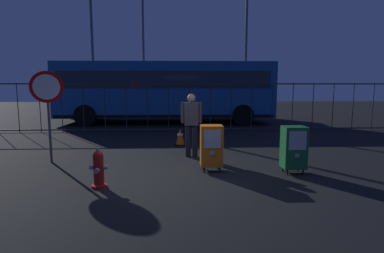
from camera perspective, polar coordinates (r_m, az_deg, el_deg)
ground_plane at (r=6.43m, az=-2.23°, el=-9.43°), size 60.00×60.00×0.00m
fire_hydrant at (r=5.98m, az=-16.98°, el=-7.58°), size 0.33×0.32×0.75m
newspaper_box_primary at (r=6.95m, az=18.39°, el=-3.67°), size 0.48×0.42×1.02m
newspaper_box_secondary at (r=6.79m, az=3.63°, el=-3.55°), size 0.48×0.42×1.02m
stop_sign at (r=8.16m, az=-25.28°, el=4.91°), size 0.71×0.31×2.23m
pedestrian at (r=8.06m, az=-0.10°, el=0.95°), size 0.55×0.22×1.67m
traffic_cone at (r=9.76m, az=-2.22°, el=-1.96°), size 0.36×0.36×0.53m
fence_barrier at (r=12.55m, az=-2.42°, el=3.66°), size 18.03×0.04×2.00m
bus_near at (r=15.53m, az=-4.88°, el=6.96°), size 10.54×2.91×3.00m
bus_far at (r=19.72m, az=-8.15°, el=7.05°), size 10.74×3.86×3.00m
street_light_near_left at (r=19.54m, az=-9.05°, el=15.66°), size 0.32×0.32×8.13m
street_light_near_right at (r=18.34m, az=-18.07°, el=14.92°), size 0.32×0.32×7.52m
street_light_far_left at (r=18.46m, az=10.03°, el=15.29°), size 0.32×0.32×7.62m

